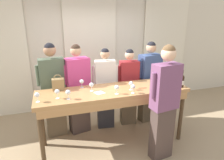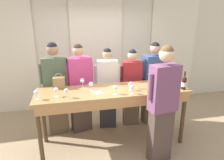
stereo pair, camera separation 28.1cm
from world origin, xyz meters
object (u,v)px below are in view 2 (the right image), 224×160
wine_glass_center_left (155,81)px  guest_striped_shirt (131,87)px  wine_glass_front_left (131,84)px  guest_olive_jacket (56,88)px  wine_glass_center_right (56,90)px  wine_glass_center_mid (91,84)px  tasting_bar (113,96)px  wine_glass_back_right (132,88)px  wine_glass_front_right (181,81)px  guest_pink_top (80,89)px  guest_cream_sweater (108,88)px  host_pouring (163,105)px  handbag (59,83)px  wine_glass_back_mid (36,93)px  guest_navy_coat (153,83)px  wine_glass_front_mid (66,91)px  wine_glass_back_left (115,88)px  wine_glass_near_host (82,81)px

wine_glass_center_left → guest_striped_shirt: size_ratio=0.09×
wine_glass_front_left → guest_olive_jacket: bearing=151.6°
wine_glass_center_right → wine_glass_center_mid: bearing=14.9°
tasting_bar → guest_olive_jacket: 1.15m
wine_glass_back_right → wine_glass_front_right: bearing=7.7°
guest_pink_top → wine_glass_center_mid: bearing=-73.7°
wine_glass_center_right → guest_pink_top: 0.84m
guest_cream_sweater → host_pouring: host_pouring is taller
wine_glass_center_right → guest_olive_jacket: guest_olive_jacket is taller
wine_glass_back_right → guest_striped_shirt: size_ratio=0.09×
handbag → wine_glass_center_right: (-0.04, -0.38, 0.00)m
wine_glass_back_mid → guest_olive_jacket: size_ratio=0.08×
guest_cream_sweater → guest_navy_coat: 0.98m
wine_glass_back_mid → guest_olive_jacket: 0.81m
host_pouring → wine_glass_center_mid: bearing=146.6°
guest_pink_top → wine_glass_front_mid: bearing=-108.0°
wine_glass_front_mid → wine_glass_center_left: same height
wine_glass_center_left → wine_glass_back_right: bearing=-157.1°
guest_navy_coat → guest_pink_top: bearing=180.0°
guest_olive_jacket → handbag: bearing=-74.9°
handbag → wine_glass_front_right: 2.15m
wine_glass_back_right → guest_pink_top: bearing=132.9°
guest_pink_top → guest_navy_coat: size_ratio=1.00×
wine_glass_center_left → wine_glass_back_left: same height
wine_glass_front_left → guest_pink_top: 1.09m
wine_glass_front_right → guest_pink_top: bearing=157.9°
guest_pink_top → guest_striped_shirt: 1.06m
handbag → host_pouring: (1.53, -0.89, -0.17)m
wine_glass_back_mid → wine_glass_center_right: bearing=9.6°
tasting_bar → wine_glass_front_mid: (-0.78, -0.17, 0.21)m
wine_glass_center_left → guest_navy_coat: guest_navy_coat is taller
tasting_bar → wine_glass_back_right: (0.25, -0.24, 0.21)m
guest_olive_jacket → guest_cream_sweater: (1.00, -0.00, -0.08)m
guest_olive_jacket → guest_cream_sweater: bearing=-0.0°
guest_olive_jacket → guest_pink_top: size_ratio=1.02×
wine_glass_front_mid → guest_pink_top: 0.85m
wine_glass_near_host → handbag: bearing=178.4°
guest_striped_shirt → wine_glass_center_right: bearing=-154.7°
wine_glass_back_left → guest_navy_coat: (1.01, 0.79, -0.26)m
guest_olive_jacket → guest_striped_shirt: (1.51, -0.00, -0.10)m
wine_glass_center_mid → guest_olive_jacket: 0.85m
wine_glass_front_left → wine_glass_center_mid: bearing=167.7°
wine_glass_center_mid → guest_cream_sweater: 0.73m
wine_glass_front_right → guest_olive_jacket: size_ratio=0.08×
host_pouring → wine_glass_center_left: bearing=77.3°
tasting_bar → wine_glass_center_mid: wine_glass_center_mid is taller
tasting_bar → wine_glass_back_mid: (-1.22, -0.14, 0.21)m
wine_glass_front_mid → wine_glass_near_host: size_ratio=1.00×
guest_pink_top → host_pouring: (1.16, -1.20, 0.09)m
handbag → wine_glass_front_mid: bearing=-75.5°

